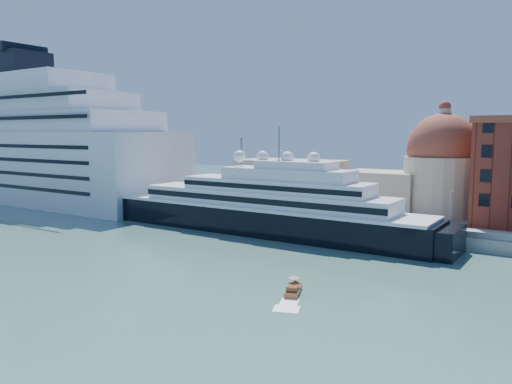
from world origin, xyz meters
The scene contains 9 objects.
ground centered at (0.00, 0.00, 0.00)m, with size 400.00×400.00×0.00m, color #3A6461.
quay centered at (0.00, 34.00, 1.25)m, with size 180.00×10.00×2.50m, color gray.
land centered at (0.00, 75.00, 1.00)m, with size 260.00×72.00×2.00m, color slate.
quay_fence centered at (0.00, 29.50, 3.10)m, with size 180.00×0.10×1.20m, color slate.
superyacht centered at (-11.85, 23.00, 4.64)m, with size 89.98×12.47×26.89m.
service_barge centered at (-48.83, 21.30, 0.80)m, with size 12.96×7.26×2.77m.
water_taxi centered at (18.89, -10.13, 0.61)m, with size 3.56×5.59×2.52m.
church centered at (6.39, 57.72, 10.91)m, with size 66.00×18.00×25.50m.
lamp_posts centered at (-12.67, 32.27, 9.84)m, with size 120.80×2.40×18.00m.
Camera 1 is at (50.82, -67.65, 21.66)m, focal length 35.00 mm.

